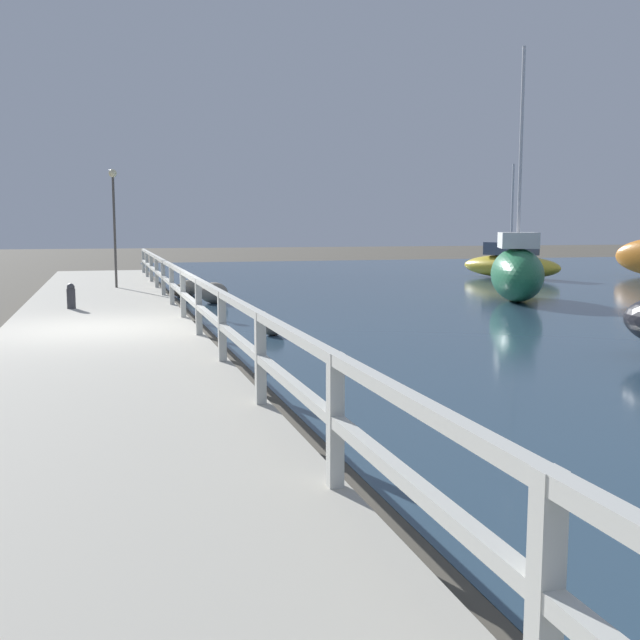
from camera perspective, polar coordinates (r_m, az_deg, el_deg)
ground_plane at (r=13.54m, az=-16.40°, el=-1.79°), size 120.00×120.00×0.00m
dock_walkway at (r=13.52m, az=-16.42°, el=-1.20°), size 3.33×36.00×0.28m
railing at (r=13.52m, az=-9.88°, el=2.24°), size 0.10×32.50×0.92m
boulder_near_dock at (r=14.05m, az=-3.61°, el=-0.53°), size 0.43×0.39×0.33m
boulder_far_strip at (r=22.60m, az=-9.91°, el=2.45°), size 0.62×0.56×0.47m
boulder_water_edge at (r=22.10m, az=-10.55°, el=2.23°), size 0.51×0.46×0.39m
boulder_upstream at (r=20.15m, az=-8.09°, el=2.07°), size 0.75×0.67×0.56m
mooring_bollard at (r=16.92m, az=-18.44°, el=1.75°), size 0.18×0.18×0.54m
dock_lamp at (r=22.47m, az=-15.44°, el=8.37°), size 0.23×0.23×3.38m
sailboat_yellow at (r=30.68m, az=14.32°, el=4.17°), size 3.19×4.65×4.47m
sailboat_green at (r=21.15m, az=14.78°, el=3.61°), size 2.86×4.05×6.75m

